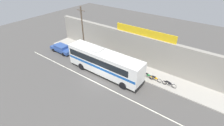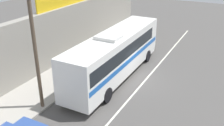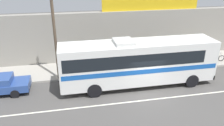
{
  "view_description": "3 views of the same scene",
  "coord_description": "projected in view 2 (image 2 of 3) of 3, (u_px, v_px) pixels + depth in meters",
  "views": [
    {
      "loc": [
        12.57,
        -13.94,
        14.43
      ],
      "look_at": [
        0.77,
        1.89,
        2.12
      ],
      "focal_mm": 26.72,
      "sensor_mm": 36.0,
      "label": 1
    },
    {
      "loc": [
        -16.79,
        -6.68,
        9.41
      ],
      "look_at": [
        -1.78,
        1.12,
        1.84
      ],
      "focal_mm": 41.23,
      "sensor_mm": 36.0,
      "label": 2
    },
    {
      "loc": [
        -5.5,
        -13.82,
        8.73
      ],
      "look_at": [
        -2.28,
        2.23,
        1.75
      ],
      "focal_mm": 36.54,
      "sensor_mm": 36.0,
      "label": 3
    }
  ],
  "objects": [
    {
      "name": "motorcycle_green",
      "position": [
        129.0,
        35.0,
        28.59
      ],
      "size": [
        1.91,
        0.56,
        0.94
      ],
      "color": "black",
      "rests_on": "sidewalk_slab"
    },
    {
      "name": "motorcycle_purple",
      "position": [
        122.0,
        40.0,
        26.98
      ],
      "size": [
        1.87,
        0.56,
        0.94
      ],
      "color": "black",
      "rests_on": "sidewalk_slab"
    },
    {
      "name": "motorcycle_black",
      "position": [
        116.0,
        44.0,
        26.06
      ],
      "size": [
        1.94,
        0.56,
        0.94
      ],
      "color": "black",
      "rests_on": "sidewalk_slab"
    },
    {
      "name": "sidewalk_slab",
      "position": [
        80.0,
        65.0,
        22.42
      ],
      "size": [
        30.0,
        3.6,
        0.14
      ],
      "primitive_type": "cube",
      "color": "#A8A399",
      "rests_on": "ground_plane"
    },
    {
      "name": "pedestrian_far_left",
      "position": [
        73.0,
        60.0,
        20.75
      ],
      "size": [
        0.3,
        0.48,
        1.73
      ],
      "color": "navy",
      "rests_on": "sidewalk_slab"
    },
    {
      "name": "road_center_stripe",
      "position": [
        145.0,
        81.0,
        19.91
      ],
      "size": [
        30.0,
        0.14,
        0.01
      ],
      "primitive_type": "cube",
      "color": "silver",
      "rests_on": "ground_plane"
    },
    {
      "name": "intercity_bus",
      "position": [
        115.0,
        53.0,
        19.7
      ],
      "size": [
        11.91,
        2.61,
        3.78
      ],
      "color": "white",
      "rests_on": "ground_plane"
    },
    {
      "name": "ground_plane",
      "position": [
        135.0,
        79.0,
        20.25
      ],
      "size": [
        70.0,
        70.0,
        0.0
      ],
      "primitive_type": "plane",
      "color": "#4F4C49"
    },
    {
      "name": "storefront_facade",
      "position": [
        58.0,
        36.0,
        22.37
      ],
      "size": [
        30.0,
        0.7,
        4.8
      ],
      "primitive_type": "cube",
      "color": "gray",
      "rests_on": "ground_plane"
    },
    {
      "name": "utility_pole",
      "position": [
        34.0,
        43.0,
        14.76
      ],
      "size": [
        1.6,
        0.22,
        8.35
      ],
      "color": "brown",
      "rests_on": "sidewalk_slab"
    }
  ]
}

